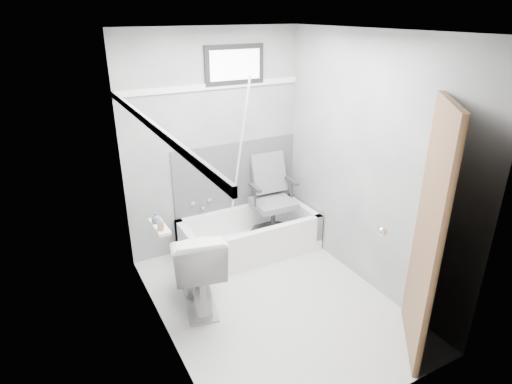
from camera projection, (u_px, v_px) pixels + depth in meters
floor at (274, 302)px, 4.03m from camera, size 2.60×2.60×0.00m
ceiling at (279, 31)px, 3.09m from camera, size 2.60×2.60×0.00m
wall_back at (214, 145)px, 4.61m from camera, size 2.00×0.02×2.40m
wall_front at (389, 258)px, 2.51m from camera, size 2.00×0.02×2.40m
wall_left at (158, 209)px, 3.12m from camera, size 0.02×2.60×2.40m
wall_right at (368, 165)px, 3.99m from camera, size 0.02×2.60×2.40m
bathtub at (250, 235)px, 4.80m from camera, size 1.50×0.70×0.42m
office_chair at (273, 198)px, 4.84m from camera, size 0.55×0.55×0.92m
toilet at (196, 265)px, 3.88m from camera, size 0.63×0.91×0.81m
door at (486, 246)px, 3.03m from camera, size 0.78×0.78×2.00m
window at (234, 65)px, 4.39m from camera, size 0.66×0.04×0.40m
backerboard at (236, 175)px, 4.87m from camera, size 1.50×0.02×0.78m
trim_back at (213, 86)px, 4.36m from camera, size 2.00×0.02×0.06m
trim_left at (152, 126)px, 2.89m from camera, size 0.02×2.60×0.06m
pole at (239, 162)px, 4.55m from camera, size 0.02×0.58×1.87m
shelf at (160, 227)px, 3.51m from camera, size 0.10×0.32×0.02m
soap_bottle_a at (161, 224)px, 3.42m from camera, size 0.06×0.06×0.10m
soap_bottle_b at (156, 217)px, 3.53m from camera, size 0.09×0.09×0.10m
faucet at (201, 204)px, 4.76m from camera, size 0.26×0.10×0.16m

